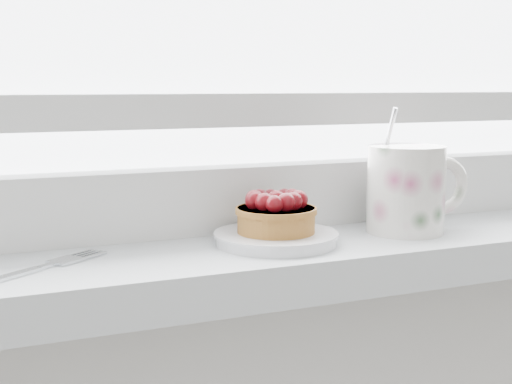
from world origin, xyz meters
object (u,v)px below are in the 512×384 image
saucer (276,238)px  raspberry_tart (276,213)px  fork (24,272)px  floral_mug (408,187)px

saucer → raspberry_tart: bearing=-176.1°
saucer → fork: 0.24m
raspberry_tart → floral_mug: floral_mug is taller
saucer → fork: saucer is taller
saucer → fork: (-0.24, -0.02, -0.00)m
saucer → raspberry_tart: size_ratio=1.54×
saucer → floral_mug: floral_mug is taller
raspberry_tart → fork: (-0.24, -0.02, -0.03)m
saucer → raspberry_tart: (-0.00, -0.00, 0.03)m
saucer → fork: size_ratio=0.81×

